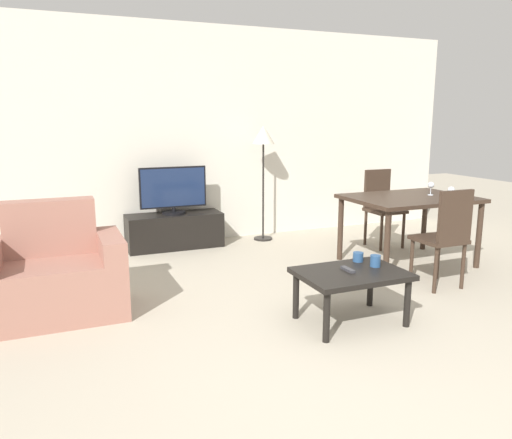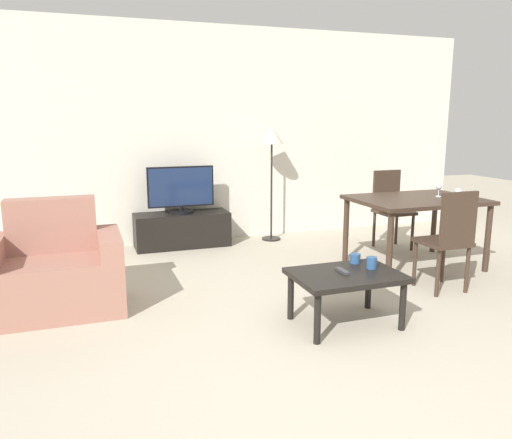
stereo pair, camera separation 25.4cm
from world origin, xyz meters
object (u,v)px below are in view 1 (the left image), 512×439
at_px(tv_stand, 174,231).
at_px(dining_table, 409,204).
at_px(tv, 173,190).
at_px(coffee_table, 351,278).
at_px(wine_glass_left, 431,186).
at_px(dining_chair_near, 445,234).
at_px(armchair, 54,276).
at_px(floor_lamp, 263,144).
at_px(cup_white_near, 375,261).
at_px(dining_chair_far, 381,204).
at_px(cup_colored_far, 358,257).
at_px(remote_primary, 348,269).
at_px(wine_glass_center, 451,191).

distance_m(tv_stand, dining_table, 2.77).
distance_m(tv, coffee_table, 2.90).
height_order(dining_table, wine_glass_left, wine_glass_left).
xyz_separation_m(dining_table, dining_chair_near, (-0.23, -0.79, -0.13)).
height_order(coffee_table, wine_glass_left, wine_glass_left).
distance_m(armchair, floor_lamp, 3.21).
height_order(cup_white_near, wine_glass_left, wine_glass_left).
height_order(dining_chair_far, cup_colored_far, dining_chair_far).
distance_m(armchair, coffee_table, 2.36).
height_order(tv, dining_chair_far, tv).
bearing_deg(armchair, coffee_table, -26.41).
bearing_deg(remote_primary, armchair, 153.87).
distance_m(dining_chair_near, wine_glass_center, 0.67).
relative_size(dining_table, cup_colored_far, 15.28).
relative_size(dining_table, cup_white_near, 14.13).
bearing_deg(wine_glass_center, wine_glass_left, 78.43).
relative_size(armchair, floor_lamp, 0.73).
bearing_deg(cup_colored_far, dining_chair_far, 48.91).
height_order(cup_white_near, wine_glass_center, wine_glass_center).
height_order(floor_lamp, wine_glass_left, floor_lamp).
bearing_deg(tv_stand, remote_primary, -75.87).
bearing_deg(dining_chair_near, remote_primary, -165.58).
distance_m(armchair, wine_glass_left, 3.88).
bearing_deg(remote_primary, floor_lamp, 80.21).
bearing_deg(armchair, cup_white_near, -23.32).
height_order(dining_chair_far, remote_primary, dining_chair_far).
xyz_separation_m(floor_lamp, wine_glass_center, (1.21, -2.00, -0.40)).
xyz_separation_m(armchair, dining_chair_near, (3.35, -0.70, 0.20)).
bearing_deg(dining_chair_near, floor_lamp, 108.09).
distance_m(armchair, remote_primary, 2.33).
xyz_separation_m(dining_chair_near, cup_colored_far, (-1.04, -0.14, -0.07)).
distance_m(tv_stand, tv, 0.50).
xyz_separation_m(tv_stand, remote_primary, (0.70, -2.77, 0.21)).
distance_m(dining_table, dining_chair_near, 0.83).
relative_size(tv, floor_lamp, 0.55).
distance_m(tv, floor_lamp, 1.28).
distance_m(tv_stand, cup_colored_far, 2.75).
xyz_separation_m(tv_stand, cup_white_near, (0.96, -2.75, 0.25)).
distance_m(dining_chair_far, wine_glass_left, 0.85).
relative_size(armchair, dining_table, 0.83).
bearing_deg(armchair, tv, 51.22).
relative_size(dining_table, wine_glass_left, 8.89).
xyz_separation_m(dining_chair_far, wine_glass_left, (0.05, -0.79, 0.32)).
xyz_separation_m(remote_primary, wine_glass_left, (1.75, 1.10, 0.42)).
distance_m(tv_stand, cup_white_near, 2.93).
relative_size(cup_white_near, wine_glass_left, 0.63).
distance_m(tv, dining_table, 2.74).
bearing_deg(wine_glass_center, armchair, 175.47).
bearing_deg(wine_glass_left, tv, 145.89).
xyz_separation_m(cup_white_near, wine_glass_center, (1.42, 0.72, 0.38)).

